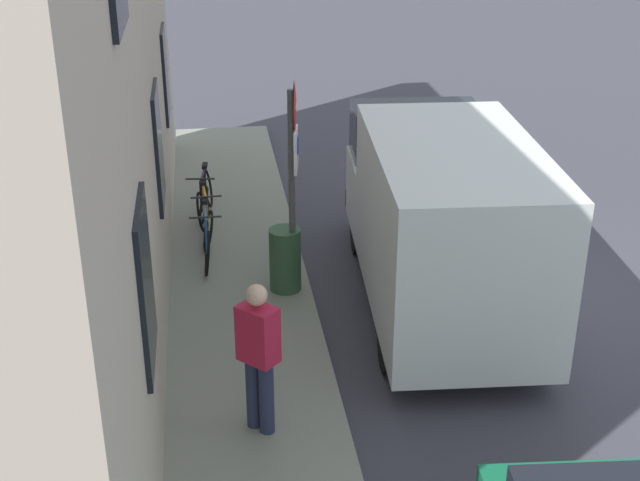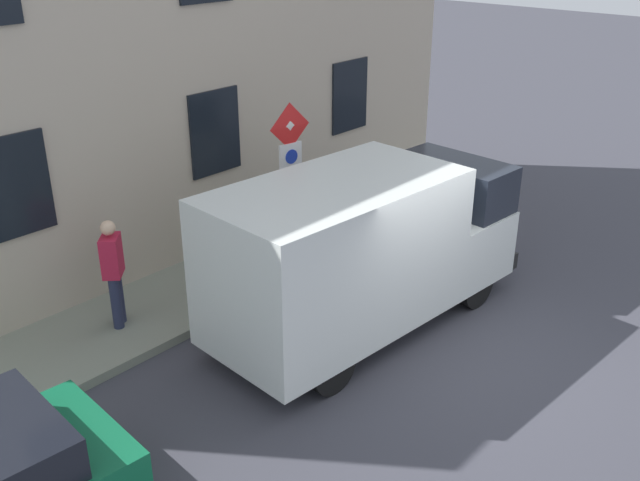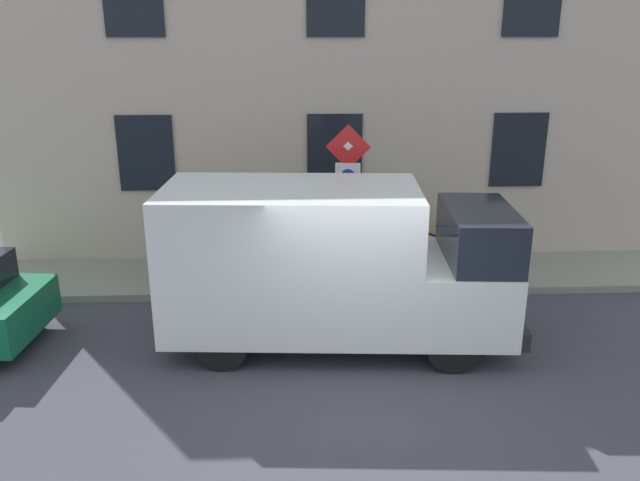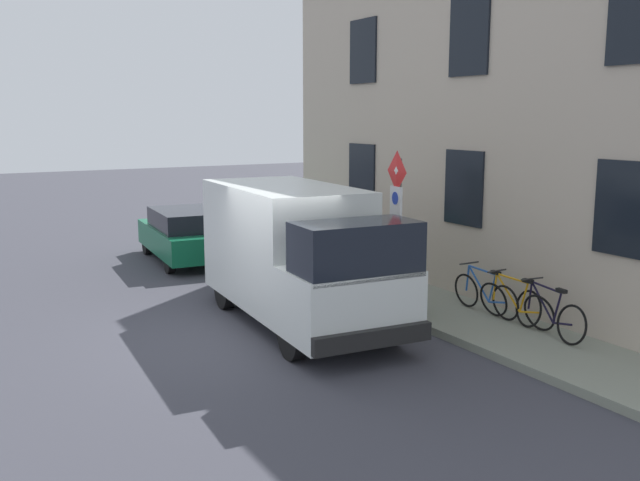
{
  "view_description": "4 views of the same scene",
  "coord_description": "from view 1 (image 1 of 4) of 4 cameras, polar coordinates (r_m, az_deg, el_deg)",
  "views": [
    {
      "loc": [
        4.18,
        10.54,
        5.86
      ],
      "look_at": [
        2.78,
        0.51,
        1.17
      ],
      "focal_mm": 48.82,
      "sensor_mm": 36.0,
      "label": 1
    },
    {
      "loc": [
        -4.89,
        8.02,
        5.9
      ],
      "look_at": [
        2.15,
        0.13,
        1.08
      ],
      "focal_mm": 40.52,
      "sensor_mm": 36.0,
      "label": 2
    },
    {
      "loc": [
        -8.09,
        0.91,
        4.76
      ],
      "look_at": [
        1.96,
        0.43,
        1.41
      ],
      "focal_mm": 36.39,
      "sensor_mm": 36.0,
      "label": 3
    },
    {
      "loc": [
        -4.78,
        -10.85,
        3.79
      ],
      "look_at": [
        1.76,
        0.59,
        1.45
      ],
      "focal_mm": 39.73,
      "sensor_mm": 36.0,
      "label": 4
    }
  ],
  "objects": [
    {
      "name": "sidewalk_slab",
      "position": [
        12.03,
        -5.15,
        -4.04
      ],
      "size": [
        1.96,
        15.61,
        0.14
      ],
      "primitive_type": "cube",
      "color": "gray",
      "rests_on": "ground_plane"
    },
    {
      "name": "building_facade",
      "position": [
        10.8,
        -13.1,
        12.57
      ],
      "size": [
        0.75,
        13.61,
        7.35
      ],
      "color": "#BAAA96",
      "rests_on": "ground_plane"
    },
    {
      "name": "bicycle_orange",
      "position": [
        13.69,
        -7.5,
        1.62
      ],
      "size": [
        0.46,
        1.72,
        0.89
      ],
      "rotation": [
        0.0,
        0.0,
        1.62
      ],
      "color": "black",
      "rests_on": "sidewalk_slab"
    },
    {
      "name": "bicycle_blue",
      "position": [
        12.98,
        -7.44,
        0.29
      ],
      "size": [
        0.46,
        1.71,
        0.89
      ],
      "rotation": [
        0.0,
        0.0,
        1.57
      ],
      "color": "black",
      "rests_on": "sidewalk_slab"
    },
    {
      "name": "bicycle_black",
      "position": [
        14.4,
        -7.57,
        2.81
      ],
      "size": [
        0.46,
        1.71,
        0.89
      ],
      "rotation": [
        0.0,
        0.0,
        1.46
      ],
      "color": "black",
      "rests_on": "sidewalk_slab"
    },
    {
      "name": "litter_bin",
      "position": [
        11.99,
        -2.3,
        -1.25
      ],
      "size": [
        0.44,
        0.44,
        0.9
      ],
      "primitive_type": "cylinder",
      "color": "#2D5133",
      "rests_on": "sidewalk_slab"
    },
    {
      "name": "delivery_van",
      "position": [
        11.6,
        7.98,
        1.63
      ],
      "size": [
        2.36,
        5.45,
        2.5
      ],
      "rotation": [
        0.0,
        0.0,
        4.64
      ],
      "color": "silver",
      "rests_on": "ground_plane"
    },
    {
      "name": "pedestrian",
      "position": [
        8.99,
        -4.05,
        -7.39
      ],
      "size": [
        0.47,
        0.47,
        1.72
      ],
      "rotation": [
        0.0,
        0.0,
        3.93
      ],
      "color": "#262B47",
      "rests_on": "sidewalk_slab"
    },
    {
      "name": "sign_post_stacked",
      "position": [
        11.36,
        -1.69,
        5.42
      ],
      "size": [
        0.18,
        0.56,
        2.89
      ],
      "color": "#474C47",
      "rests_on": "sidewalk_slab"
    },
    {
      "name": "ground_plane",
      "position": [
        12.76,
        12.15,
        -3.1
      ],
      "size": [
        80.0,
        80.0,
        0.0
      ],
      "primitive_type": "plane",
      "color": "#3C3C45"
    }
  ]
}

